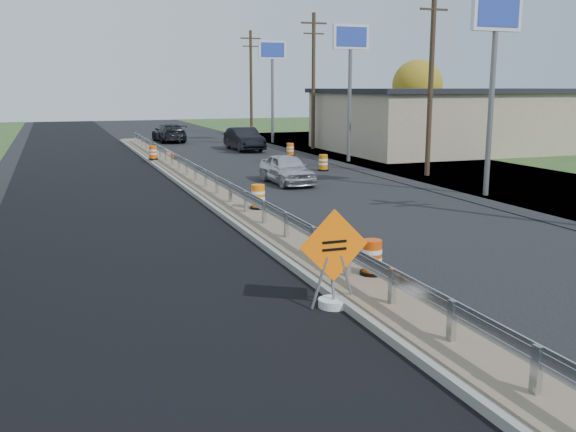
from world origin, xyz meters
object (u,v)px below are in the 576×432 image
object	(u,v)px
barrel_shoulder_mid	(290,150)
car_silver	(287,169)
barrel_median_near	(372,258)
barrel_median_mid	(258,197)
barrel_shoulder_near	(323,163)
barrel_median_far	(153,153)
car_dark_far	(169,133)
barrel_shoulder_far	(236,140)
car_dark_mid	(244,139)
caution_sign	(333,283)

from	to	relation	value
barrel_shoulder_mid	car_silver	world-z (taller)	car_silver
barrel_median_near	barrel_shoulder_mid	size ratio (longest dim) A/B	0.96
barrel_median_mid	barrel_shoulder_near	world-z (taller)	barrel_median_mid
car_silver	barrel_median_far	bearing A→B (deg)	112.49
car_dark_far	barrel_shoulder_mid	bearing A→B (deg)	109.81
barrel_shoulder_far	car_dark_far	xyz separation A→B (m)	(-4.07, 5.48, 0.31)
barrel_shoulder_mid	barrel_median_near	bearing A→B (deg)	-106.54
barrel_median_far	barrel_shoulder_far	size ratio (longest dim) A/B	0.87
barrel_shoulder_near	car_dark_mid	size ratio (longest dim) A/B	0.18
car_silver	car_dark_far	world-z (taller)	car_dark_far
caution_sign	car_silver	bearing A→B (deg)	73.22
barrel_shoulder_far	barrel_median_mid	bearing A→B (deg)	-103.94
barrel_median_near	barrel_median_far	world-z (taller)	barrel_median_near
car_dark_far	barrel_median_near	bearing A→B (deg)	84.53
barrel_median_far	car_dark_far	size ratio (longest dim) A/B	0.15
car_dark_mid	barrel_shoulder_near	bearing A→B (deg)	-88.00
barrel_shoulder_far	car_dark_mid	distance (m)	3.37
car_silver	barrel_median_mid	bearing A→B (deg)	-119.32
barrel_shoulder_near	barrel_shoulder_mid	world-z (taller)	barrel_shoulder_near
barrel_median_far	barrel_shoulder_near	xyz separation A→B (m)	(8.00, -6.45, -0.20)
barrel_shoulder_mid	car_dark_far	world-z (taller)	car_dark_far
barrel_shoulder_mid	car_dark_mid	distance (m)	5.07
barrel_median_mid	barrel_median_far	distance (m)	16.83
barrel_median_near	barrel_shoulder_far	world-z (taller)	barrel_median_near
barrel_shoulder_near	car_dark_far	world-z (taller)	car_dark_far
barrel_shoulder_near	barrel_shoulder_mid	size ratio (longest dim) A/B	1.04
barrel_median_mid	car_silver	size ratio (longest dim) A/B	0.21
car_dark_mid	barrel_median_mid	bearing A→B (deg)	-106.69
caution_sign	barrel_median_far	size ratio (longest dim) A/B	2.56
barrel_median_far	barrel_shoulder_mid	xyz separation A→B (m)	(8.93, 1.11, -0.21)
barrel_median_mid	barrel_shoulder_far	world-z (taller)	barrel_median_mid
barrel_shoulder_mid	car_dark_mid	world-z (taller)	car_dark_mid
barrel_median_mid	barrel_shoulder_far	size ratio (longest dim) A/B	0.93
car_silver	barrel_shoulder_near	bearing A→B (deg)	45.96
barrel_shoulder_mid	car_dark_mid	bearing A→B (deg)	109.62
barrel_median_far	car_dark_far	distance (m)	15.09
barrel_shoulder_near	car_silver	world-z (taller)	car_silver
caution_sign	barrel_shoulder_near	size ratio (longest dim) A/B	2.36
barrel_median_near	car_dark_far	distance (m)	40.01
caution_sign	barrel_shoulder_far	world-z (taller)	caution_sign
car_silver	car_dark_far	size ratio (longest dim) A/B	0.78
barrel_shoulder_far	car_dark_mid	xyz separation A→B (m)	(-0.31, -3.34, 0.36)
caution_sign	car_dark_far	distance (m)	41.25
barrel_shoulder_near	barrel_median_mid	bearing A→B (deg)	-123.69
barrel_median_far	car_dark_far	world-z (taller)	car_dark_far
barrel_median_far	car_dark_far	xyz separation A→B (m)	(3.48, 14.68, 0.13)
caution_sign	barrel_shoulder_far	distance (m)	36.45
caution_sign	car_dark_far	xyz separation A→B (m)	(3.83, 41.07, 0.23)
barrel_shoulder_mid	barrel_shoulder_far	xyz separation A→B (m)	(-1.38, 8.09, 0.04)
barrel_shoulder_near	car_dark_mid	bearing A→B (deg)	93.54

